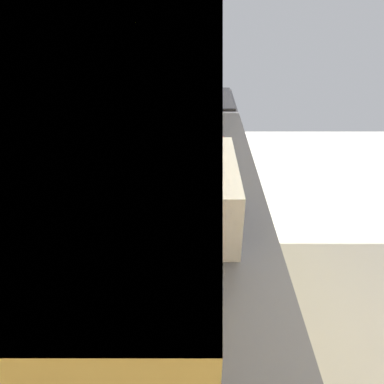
% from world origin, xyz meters
% --- Properties ---
extents(wall_back, '(3.98, 0.12, 2.78)m').
position_xyz_m(wall_back, '(0.00, 1.47, 1.39)').
color(wall_back, beige).
rests_on(wall_back, ground_plane).
extents(counter_run, '(3.17, 0.65, 0.90)m').
position_xyz_m(counter_run, '(-0.34, 1.10, 0.45)').
color(counter_run, '#F2DA7B').
rests_on(counter_run, ground_plane).
extents(oven_range, '(0.58, 0.65, 1.08)m').
position_xyz_m(oven_range, '(1.53, 1.09, 0.46)').
color(oven_range, black).
rests_on(oven_range, ground_plane).
extents(microwave, '(0.52, 0.37, 0.27)m').
position_xyz_m(microwave, '(-0.14, 1.12, 1.03)').
color(microwave, white).
rests_on(microwave, counter_run).
extents(bowl, '(0.16, 0.16, 0.04)m').
position_xyz_m(bowl, '(0.64, 0.99, 0.92)').
color(bowl, '#D84C47').
rests_on(bowl, counter_run).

